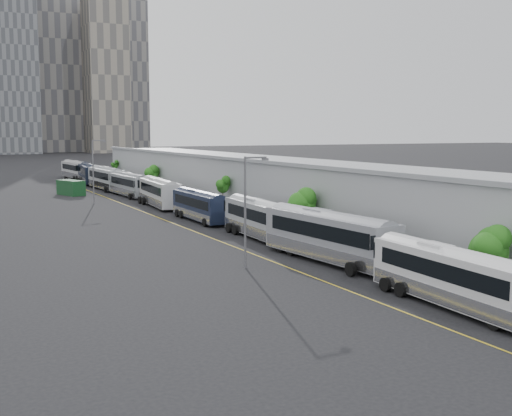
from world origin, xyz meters
TOP-DOWN VIEW (x-y plane):
  - sidewalk at (9.00, 55.00)m, footprint 10.00×170.00m
  - lane_line at (-1.50, 55.00)m, footprint 0.12×160.00m
  - depot at (12.99, 55.00)m, footprint 12.45×160.40m
  - bus_2 at (1.74, 34.67)m, footprint 2.96×12.43m
  - bus_3 at (2.41, 48.98)m, footprint 4.05×14.19m
  - bus_4 at (2.66, 61.11)m, footprint 3.29×13.10m
  - bus_5 at (1.95, 75.32)m, footprint 2.71×12.04m
  - bus_6 at (2.15, 90.63)m, footprint 3.68×13.46m
  - bus_7 at (2.25, 105.94)m, footprint 3.18×12.82m
  - bus_8 at (1.77, 119.34)m, footprint 3.29×13.87m
  - bus_9 at (1.80, 133.46)m, footprint 4.07×13.69m
  - bus_10 at (2.06, 147.66)m, footprint 3.62×13.50m
  - tree_1 at (5.54, 35.52)m, footprint 2.50×2.50m
  - tree_2 at (5.35, 58.19)m, footprint 2.73×2.73m
  - tree_3 at (6.04, 78.05)m, footprint 1.51×1.51m
  - tree_4 at (5.72, 105.46)m, footprint 2.15×2.15m
  - tree_5 at (6.25, 130.47)m, footprint 1.10×1.10m
  - street_lamp_near at (-4.31, 49.98)m, footprint 2.04×0.22m
  - street_lamp_far at (-4.93, 98.41)m, footprint 2.04×0.22m
  - shipping_container at (-5.65, 112.42)m, footprint 3.83×5.86m
  - suv at (-3.63, 126.90)m, footprint 4.68×6.72m

SIDE VIEW (x-z plane):
  - lane_line at x=-1.50m, z-range 0.00..0.02m
  - sidewalk at x=9.00m, z-range 0.00..0.12m
  - suv at x=-3.63m, z-range 0.00..1.70m
  - shipping_container at x=-5.65m, z-range 0.00..2.42m
  - bus_5 at x=1.95m, z-range -0.28..3.24m
  - bus_2 at x=1.74m, z-range -0.28..3.33m
  - bus_7 at x=2.25m, z-range -0.29..3.43m
  - bus_4 at x=2.66m, z-range -0.30..3.50m
  - bus_6 at x=2.15m, z-range -0.30..3.58m
  - bus_10 at x=2.06m, z-range -0.30..3.60m
  - bus_9 at x=1.80m, z-range -0.31..3.64m
  - bus_8 at x=1.77m, z-range -0.31..3.72m
  - bus_3 at x=2.41m, z-range -0.32..3.77m
  - tree_1 at x=5.54m, z-range 1.00..5.52m
  - tree_5 at x=6.25m, z-range 1.39..5.58m
  - depot at x=12.99m, z-range -0.09..7.11m
  - tree_4 at x=5.72m, z-range 1.29..6.08m
  - tree_2 at x=5.35m, z-range 1.19..6.31m
  - tree_3 at x=6.04m, z-range 1.46..6.03m
  - street_lamp_near at x=-4.31m, z-range 0.68..9.22m
  - street_lamp_far at x=-4.93m, z-range 0.69..9.81m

